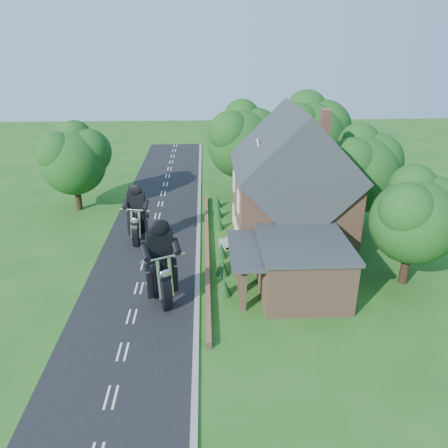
{
  "coord_description": "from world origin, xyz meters",
  "views": [
    {
      "loc": [
        4.28,
        -23.69,
        14.44
      ],
      "look_at": [
        5.48,
        3.45,
        2.8
      ],
      "focal_mm": 35.0,
      "sensor_mm": 36.0,
      "label": 1
    }
  ],
  "objects_px": {
    "motorcycle_lead": "(162,292)",
    "house": "(292,189)",
    "annex": "(300,266)",
    "motorcycle_follow": "(139,235)",
    "garden_wall": "(207,249)"
  },
  "relations": [
    {
      "from": "annex",
      "to": "motorcycle_lead",
      "type": "relative_size",
      "value": 4.03
    },
    {
      "from": "annex",
      "to": "house",
      "type": "bearing_deg",
      "value": 84.76
    },
    {
      "from": "annex",
      "to": "motorcycle_lead",
      "type": "bearing_deg",
      "value": -172.84
    },
    {
      "from": "motorcycle_lead",
      "to": "motorcycle_follow",
      "type": "height_order",
      "value": "motorcycle_lead"
    },
    {
      "from": "house",
      "to": "motorcycle_lead",
      "type": "xyz_separation_m",
      "value": [
        -8.83,
        -7.83,
        -3.53
      ]
    },
    {
      "from": "annex",
      "to": "motorcycle_follow",
      "type": "xyz_separation_m",
      "value": [
        -10.66,
        7.31,
        -1.05
      ]
    },
    {
      "from": "garden_wall",
      "to": "motorcycle_follow",
      "type": "distance_m",
      "value": 5.34
    },
    {
      "from": "motorcycle_lead",
      "to": "motorcycle_follow",
      "type": "xyz_separation_m",
      "value": [
        -2.46,
        8.35,
        -0.1
      ]
    },
    {
      "from": "annex",
      "to": "motorcycle_follow",
      "type": "height_order",
      "value": "annex"
    },
    {
      "from": "motorcycle_lead",
      "to": "garden_wall",
      "type": "bearing_deg",
      "value": -135.17
    },
    {
      "from": "motorcycle_follow",
      "to": "motorcycle_lead",
      "type": "bearing_deg",
      "value": 118.93
    },
    {
      "from": "motorcycle_lead",
      "to": "house",
      "type": "bearing_deg",
      "value": -162.49
    },
    {
      "from": "garden_wall",
      "to": "annex",
      "type": "relative_size",
      "value": 3.12
    },
    {
      "from": "garden_wall",
      "to": "house",
      "type": "height_order",
      "value": "house"
    },
    {
      "from": "house",
      "to": "motorcycle_follow",
      "type": "bearing_deg",
      "value": 177.39
    }
  ]
}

